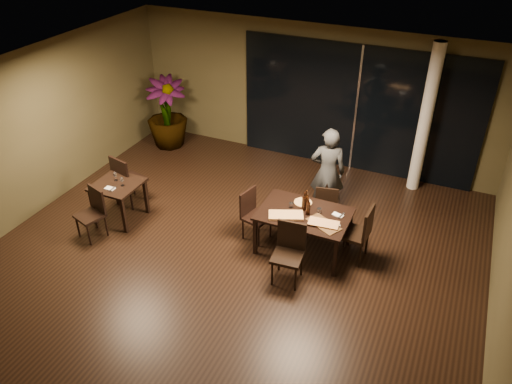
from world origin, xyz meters
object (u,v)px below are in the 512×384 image
object	(u,v)px
chair_main_near	(289,249)
bottle_b	(308,207)
main_table	(304,217)
chair_side_far	(126,178)
bottle_a	(304,201)
chair_main_far	(327,203)
bottle_c	(306,200)
chair_main_left	(253,212)
chair_main_right	(360,231)
side_table	(118,190)
diner	(328,172)
potted_plant	(167,113)
chair_side_near	(93,210)

from	to	relation	value
chair_main_near	bottle_b	xyz separation A→B (m)	(0.03, 0.74, 0.35)
main_table	chair_side_far	world-z (taller)	chair_side_far
main_table	bottle_b	bearing A→B (deg)	-11.62
bottle_a	bottle_b	bearing A→B (deg)	-42.47
chair_main_far	bottle_c	size ratio (longest dim) A/B	2.45
chair_main_left	chair_main_right	distance (m)	1.84
chair_main_near	chair_main_left	size ratio (longest dim) A/B	1.08
side_table	bottle_a	xyz separation A→B (m)	(3.36, 0.58, 0.29)
diner	bottle_c	size ratio (longest dim) A/B	4.95
side_table	chair_main_right	size ratio (longest dim) A/B	0.78
main_table	chair_main_left	distance (m)	0.94
chair_main_right	bottle_b	xyz separation A→B (m)	(-0.85, -0.14, 0.33)
diner	bottle_a	xyz separation A→B (m)	(-0.04, -1.16, 0.05)
side_table	diner	xyz separation A→B (m)	(3.41, 1.74, 0.25)
chair_main_near	potted_plant	bearing A→B (deg)	138.08
chair_main_far	bottle_c	world-z (taller)	bottle_c
bottle_c	potted_plant	bearing A→B (deg)	151.19
chair_main_left	chair_main_right	xyz separation A→B (m)	(1.84, 0.14, 0.06)
potted_plant	bottle_c	size ratio (longest dim) A/B	4.67
chair_main_far	chair_side_near	bearing A→B (deg)	15.94
chair_main_right	bottle_c	size ratio (longest dim) A/B	2.93
main_table	chair_main_left	xyz separation A→B (m)	(-0.92, -0.01, -0.16)
chair_main_near	bottle_c	world-z (taller)	bottle_c
bottle_a	bottle_b	size ratio (longest dim) A/B	1.09
side_table	bottle_c	distance (m)	3.45
chair_main_far	chair_main_left	size ratio (longest dim) A/B	0.94
chair_side_far	potted_plant	size ratio (longest dim) A/B	0.63
chair_main_far	side_table	bearing A→B (deg)	8.56
bottle_a	bottle_c	xyz separation A→B (m)	(0.02, 0.05, 0.01)
chair_main_left	potted_plant	bearing A→B (deg)	67.04
chair_side_near	bottle_a	bearing A→B (deg)	36.81
bottle_c	chair_main_right	bearing A→B (deg)	0.13
side_table	chair_main_far	distance (m)	3.79
potted_plant	bottle_b	xyz separation A→B (m)	(4.28, -2.45, 0.08)
chair_main_left	chair_side_far	world-z (taller)	chair_side_far
chair_main_right	bottle_a	size ratio (longest dim) A/B	3.07
side_table	diner	world-z (taller)	diner
main_table	chair_side_far	size ratio (longest dim) A/B	1.44
side_table	chair_side_near	distance (m)	0.61
side_table	chair_side_far	world-z (taller)	chair_side_far
chair_main_far	bottle_c	xyz separation A→B (m)	(-0.17, -0.69, 0.44)
chair_main_left	bottle_b	distance (m)	1.06
chair_main_far	chair_side_far	size ratio (longest dim) A/B	0.83
potted_plant	bottle_a	distance (m)	4.80
chair_main_near	chair_side_near	size ratio (longest dim) A/B	1.07
chair_main_far	chair_main_near	size ratio (longest dim) A/B	0.87
side_table	bottle_a	size ratio (longest dim) A/B	2.39
bottle_c	main_table	bearing A→B (deg)	-81.06
chair_main_right	bottle_a	bearing A→B (deg)	-83.69
diner	chair_main_far	bearing A→B (deg)	92.92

